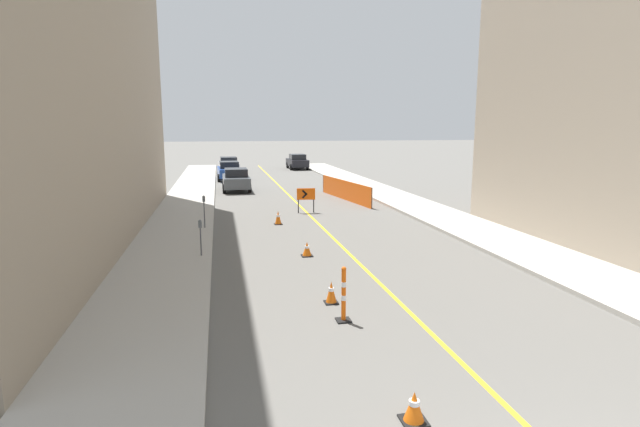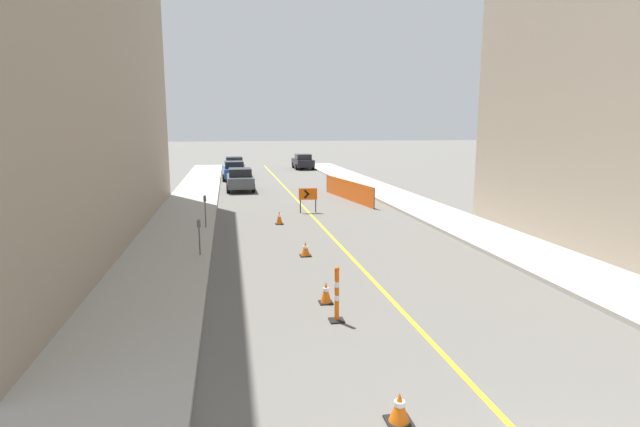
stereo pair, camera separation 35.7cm
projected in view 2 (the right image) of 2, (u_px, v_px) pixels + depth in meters
The scene contains 17 objects.
lane_stripe at pixel (296, 199), 31.46m from camera, with size 0.12×54.82×0.01m.
sidewalk_left at pixel (192, 200), 30.32m from camera, with size 3.03×54.82×0.14m.
sidewalk_right at pixel (392, 195), 32.58m from camera, with size 3.03×54.82×0.14m.
building_facade_left at pixel (34, 2), 17.99m from camera, with size 6.00×25.29×17.87m.
traffic_cone_nearest at pixel (399, 408), 7.66m from camera, with size 0.40×0.40×0.50m.
traffic_cone_second at pixel (326, 293), 12.85m from camera, with size 0.35×0.35×0.57m.
traffic_cone_third at pixel (305, 249), 17.52m from camera, with size 0.40×0.40×0.51m.
traffic_cone_fourth at pixel (279, 218), 23.21m from camera, with size 0.38×0.38×0.63m.
delineator_post_front at pixel (337, 297), 11.60m from camera, with size 0.34×0.34×1.32m.
arrow_barricade_primary at pixel (308, 195), 26.17m from camera, with size 0.97×0.13×1.30m.
safety_mesh_fence at pixel (348, 190), 30.87m from camera, with size 1.18×7.65×1.20m.
parked_car_curb_near at pixel (240, 179), 35.24m from camera, with size 1.94×4.32×1.59m.
parked_car_curb_mid at pixel (234, 171), 42.25m from camera, with size 1.99×4.38×1.59m.
parked_car_curb_far at pixel (234, 165), 48.30m from camera, with size 1.95×4.36×1.59m.
parked_car_opposite_side at pixel (303, 161), 53.02m from camera, with size 1.94×4.34×1.59m.
parking_meter_near_curb at pixel (205, 205), 21.68m from camera, with size 0.12×0.11×1.42m.
parking_meter_far_curb at pixel (199, 230), 17.00m from camera, with size 0.12×0.11×1.25m.
Camera 2 is at (-4.12, -3.50, 4.51)m, focal length 28.00 mm.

